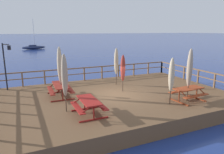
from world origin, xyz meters
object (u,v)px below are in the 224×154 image
Objects in this scene: sailboat_distant at (34,47)px; patio_umbrella_short_back at (172,75)px; picnic_table_back_left at (89,104)px; patio_umbrella_tall_mid_right at (123,68)px; patio_umbrella_tall_back_right at (190,68)px; patio_umbrella_short_mid at (60,65)px; picnic_table_front_right at (60,88)px; lamp_post_hooked at (6,60)px; patio_umbrella_tall_front at (116,62)px; patio_umbrella_tall_mid_left at (65,76)px; picnic_table_mid_right at (188,91)px.

patio_umbrella_short_back is at bearing -85.52° from sailboat_distant.
picnic_table_back_left is at bearing 174.93° from patio_umbrella_short_back.
patio_umbrella_short_back reaches higher than patio_umbrella_tall_mid_right.
patio_umbrella_tall_back_right is 1.17× the size of patio_umbrella_short_back.
picnic_table_front_right is at bearing 127.27° from patio_umbrella_short_mid.
patio_umbrella_tall_mid_right is 0.77× the size of lamp_post_hooked.
sailboat_distant is (1.48, 45.32, -0.85)m from picnic_table_front_right.
patio_umbrella_tall_mid_right is (-0.35, -1.76, -0.19)m from patio_umbrella_tall_front.
patio_umbrella_short_mid is at bearing 84.50° from patio_umbrella_tall_mid_left.
patio_umbrella_tall_mid_left is at bearing 169.68° from patio_umbrella_tall_back_right.
patio_umbrella_tall_back_right reaches higher than patio_umbrella_tall_mid_right.
patio_umbrella_tall_front is 0.89× the size of patio_umbrella_short_mid.
patio_umbrella_short_mid is (-0.69, 3.38, 1.41)m from picnic_table_back_left.
patio_umbrella_tall_front reaches higher than picnic_table_back_left.
patio_umbrella_short_mid reaches higher than patio_umbrella_short_back.
patio_umbrella_tall_mid_left is 6.03m from lamp_post_hooked.
lamp_post_hooked is (-9.59, 6.60, 1.56)m from picnic_table_mid_right.
sailboat_distant reaches higher than picnic_table_mid_right.
sailboat_distant is at bearing 87.99° from patio_umbrella_tall_mid_left.
picnic_table_mid_right is 0.65× the size of patio_umbrella_tall_mid_left.
picnic_table_back_left is 0.70× the size of patio_umbrella_short_back.
patio_umbrella_tall_back_right is 0.99× the size of patio_umbrella_short_mid.
patio_umbrella_tall_back_right reaches higher than patio_umbrella_short_back.
patio_umbrella_tall_mid_right reaches higher than picnic_table_front_right.
patio_umbrella_tall_front is 4.55m from patio_umbrella_short_mid.
patio_umbrella_short_mid reaches higher than picnic_table_back_left.
patio_umbrella_short_back is (0.93, -5.06, -0.10)m from patio_umbrella_tall_front.
picnic_table_mid_right is 0.25× the size of sailboat_distant.
patio_umbrella_short_mid is at bearing 149.94° from patio_umbrella_tall_back_right.
patio_umbrella_tall_mid_right is at bearing -7.62° from picnic_table_front_right.
sailboat_distant reaches higher than patio_umbrella_tall_mid_left.
patio_umbrella_short_mid is at bearing -163.74° from patio_umbrella_tall_front.
patio_umbrella_tall_front is 1.06× the size of patio_umbrella_short_back.
picnic_table_back_left is at bearing 176.02° from patio_umbrella_tall_back_right.
patio_umbrella_short_mid is at bearing 101.46° from picnic_table_back_left.
patio_umbrella_short_back reaches higher than picnic_table_mid_right.
patio_umbrella_short_back is 0.81× the size of lamp_post_hooked.
patio_umbrella_tall_mid_right is 45.97m from sailboat_distant.
patio_umbrella_tall_mid_right is at bearing -6.87° from patio_umbrella_short_mid.
patio_umbrella_tall_back_right is 6.91m from patio_umbrella_tall_mid_left.
patio_umbrella_tall_back_right is 0.95× the size of lamp_post_hooked.
patio_umbrella_tall_mid_left is 48.01m from sailboat_distant.
patio_umbrella_short_mid reaches higher than patio_umbrella_tall_front.
lamp_post_hooked is (-7.34, 1.54, 0.36)m from patio_umbrella_tall_front.
patio_umbrella_short_mid is (-4.36, -1.27, 0.21)m from patio_umbrella_tall_front.
patio_umbrella_tall_mid_left is 0.38× the size of sailboat_distant.
lamp_post_hooked is at bearing 136.70° from patio_umbrella_short_mid.
sailboat_distant reaches higher than patio_umbrella_tall_mid_right.
patio_umbrella_short_back is at bearing -12.61° from patio_umbrella_tall_mid_left.
patio_umbrella_short_back is 3.55m from patio_umbrella_tall_mid_right.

